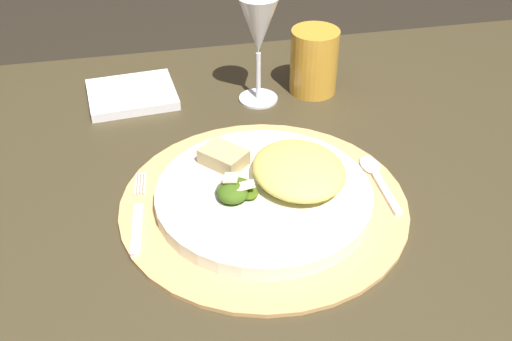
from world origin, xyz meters
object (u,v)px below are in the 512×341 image
at_px(wine_glass, 258,30).
at_px(dinner_plate, 264,196).
at_px(amber_tumbler, 314,61).
at_px(dining_table, 237,257).
at_px(spoon, 375,173).
at_px(fork, 138,215).
at_px(napkin, 132,94).

bearing_deg(wine_glass, dinner_plate, -100.36).
height_order(dinner_plate, amber_tumbler, amber_tumbler).
distance_m(dining_table, wine_glass, 0.35).
relative_size(wine_glass, amber_tumbler, 1.63).
xyz_separation_m(wine_glass, amber_tumbler, (0.10, 0.01, -0.07)).
height_order(dining_table, spoon, spoon).
height_order(dinner_plate, wine_glass, wine_glass).
relative_size(fork, napkin, 1.14).
bearing_deg(dining_table, fork, -154.82).
bearing_deg(dinner_plate, fork, 178.91).
xyz_separation_m(dinner_plate, wine_glass, (0.05, 0.27, 0.11)).
bearing_deg(fork, dinner_plate, -1.09).
height_order(fork, wine_glass, wine_glass).
xyz_separation_m(dinner_plate, napkin, (-0.16, 0.31, -0.01)).
distance_m(fork, napkin, 0.31).
xyz_separation_m(dining_table, amber_tumbler, (0.17, 0.21, 0.21)).
bearing_deg(dinner_plate, dining_table, 111.49).
bearing_deg(amber_tumbler, wine_glass, -172.52).
relative_size(dinner_plate, spoon, 2.14).
relative_size(spoon, napkin, 0.93).
height_order(dining_table, napkin, napkin).
bearing_deg(wine_glass, spoon, -65.03).
bearing_deg(fork, spoon, 3.95).
relative_size(dinner_plate, fork, 1.75).
bearing_deg(spoon, dining_table, 167.64).
distance_m(dinner_plate, spoon, 0.16).
xyz_separation_m(dinner_plate, amber_tumbler, (0.15, 0.28, 0.04)).
relative_size(dining_table, amber_tumbler, 13.28).
distance_m(dinner_plate, wine_glass, 0.29).
distance_m(dinner_plate, napkin, 0.35).
relative_size(spoon, wine_glass, 0.74).
bearing_deg(wine_glass, napkin, 167.31).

